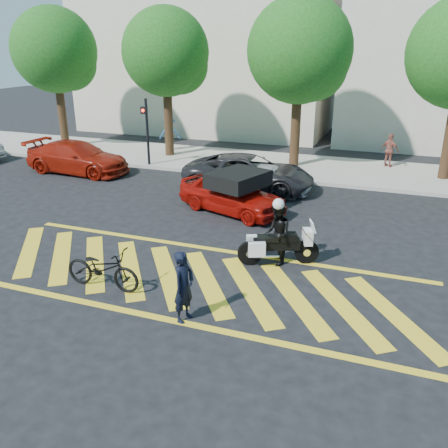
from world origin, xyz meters
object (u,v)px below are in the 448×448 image
(officer_bike, at_px, (184,287))
(parked_mid_left, at_px, (249,173))
(bicycle, at_px, (102,268))
(parked_left, at_px, (78,157))
(parked_mid_right, at_px, (268,178))
(officer_moto, at_px, (277,234))
(police_motorcycle, at_px, (277,246))
(red_convertible, at_px, (232,193))

(officer_bike, distance_m, parked_mid_left, 9.69)
(bicycle, distance_m, parked_left, 11.56)
(parked_mid_left, distance_m, parked_mid_right, 0.81)
(bicycle, xyz_separation_m, officer_moto, (3.57, 2.78, 0.33))
(officer_bike, distance_m, parked_left, 13.64)
(police_motorcycle, height_order, red_convertible, red_convertible)
(officer_bike, relative_size, police_motorcycle, 0.77)
(police_motorcycle, xyz_separation_m, parked_mid_right, (-1.95, 6.19, 0.06))
(red_convertible, xyz_separation_m, parked_left, (-8.37, 2.66, 0.03))
(officer_moto, height_order, parked_left, officer_moto)
(officer_bike, xyz_separation_m, parked_left, (-9.74, 9.56, -0.09))
(red_convertible, bearing_deg, officer_bike, -148.99)
(officer_moto, relative_size, red_convertible, 0.43)
(parked_left, height_order, parked_mid_left, parked_mid_left)
(officer_bike, relative_size, officer_moto, 0.94)
(bicycle, relative_size, parked_mid_left, 0.38)
(officer_bike, distance_m, bicycle, 2.52)
(police_motorcycle, bearing_deg, officer_moto, 118.13)
(parked_mid_right, bearing_deg, parked_mid_left, 90.23)
(police_motorcycle, distance_m, officer_moto, 0.32)
(red_convertible, bearing_deg, police_motorcycle, -124.59)
(parked_mid_left, bearing_deg, police_motorcycle, -160.04)
(red_convertible, height_order, parked_left, parked_left)
(bicycle, bearing_deg, officer_moto, -51.96)
(officer_moto, relative_size, parked_left, 0.35)
(officer_moto, bearing_deg, bicycle, -75.47)
(red_convertible, height_order, parked_mid_left, parked_mid_left)
(parked_mid_right, bearing_deg, bicycle, 169.87)
(bicycle, distance_m, officer_moto, 4.53)
(officer_bike, height_order, parked_mid_right, officer_bike)
(officer_moto, bearing_deg, parked_mid_right, 174.06)
(officer_moto, bearing_deg, officer_bike, -41.95)
(officer_moto, bearing_deg, parked_mid_left, -179.45)
(parked_left, distance_m, parked_mid_left, 8.14)
(bicycle, bearing_deg, parked_mid_left, -5.17)
(officer_bike, bearing_deg, police_motorcycle, -9.26)
(parked_mid_left, bearing_deg, red_convertible, -179.22)
(bicycle, relative_size, police_motorcycle, 0.95)
(parked_mid_left, relative_size, parked_mid_right, 1.51)
(police_motorcycle, xyz_separation_m, parked_left, (-10.90, 6.19, 0.18))
(bicycle, distance_m, parked_mid_left, 8.99)
(officer_bike, relative_size, parked_mid_left, 0.31)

